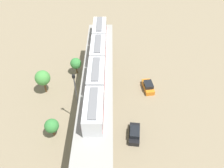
% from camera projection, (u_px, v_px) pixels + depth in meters
% --- Properties ---
extents(ground_plane, '(120.00, 120.00, 0.00)m').
position_uv_depth(ground_plane, '(99.00, 110.00, 43.33)').
color(ground_plane, '#84755B').
extents(viaduct, '(5.20, 35.80, 8.50)m').
position_uv_depth(viaduct, '(98.00, 86.00, 38.81)').
color(viaduct, '#999691').
rests_on(viaduct, ground).
extents(train, '(2.64, 27.45, 3.24)m').
position_uv_depth(train, '(97.00, 63.00, 37.89)').
color(train, silver).
rests_on(train, viaduct).
extents(parked_car_black, '(2.25, 4.37, 1.76)m').
position_uv_depth(parked_car_black, '(134.00, 134.00, 38.59)').
color(parked_car_black, black).
rests_on(parked_car_black, ground).
extents(parked_car_orange, '(2.36, 4.41, 1.76)m').
position_uv_depth(parked_car_orange, '(148.00, 86.00, 47.09)').
color(parked_car_orange, orange).
rests_on(parked_car_orange, ground).
extents(tree_near_viaduct, '(3.03, 3.03, 5.40)m').
position_uv_depth(tree_near_viaduct, '(43.00, 78.00, 44.35)').
color(tree_near_viaduct, brown).
rests_on(tree_near_viaduct, ground).
extents(tree_mid_lot, '(2.43, 2.43, 3.90)m').
position_uv_depth(tree_mid_lot, '(52.00, 126.00, 37.43)').
color(tree_mid_lot, brown).
rests_on(tree_mid_lot, ground).
extents(tree_far_corner, '(2.46, 2.46, 4.00)m').
position_uv_depth(tree_far_corner, '(76.00, 64.00, 49.50)').
color(tree_far_corner, brown).
rests_on(tree_far_corner, ground).
extents(signal_post, '(0.44, 0.28, 11.10)m').
position_uv_depth(signal_post, '(77.00, 98.00, 37.46)').
color(signal_post, '#4C4C51').
rests_on(signal_post, ground).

